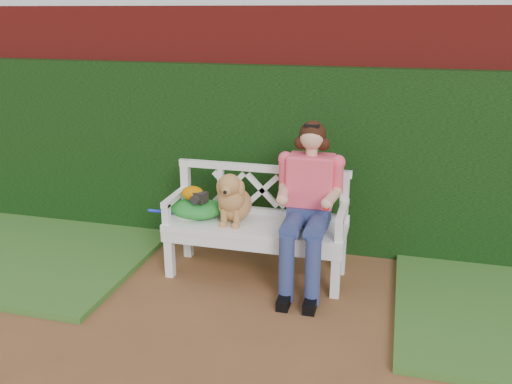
# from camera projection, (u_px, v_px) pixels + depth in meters

# --- Properties ---
(ground) EXTENTS (60.00, 60.00, 0.00)m
(ground) POSITION_uv_depth(u_px,v_px,m) (229.00, 339.00, 3.74)
(ground) COLOR brown
(brick_wall) EXTENTS (10.00, 0.30, 2.20)m
(brick_wall) POSITION_uv_depth(u_px,v_px,m) (287.00, 128.00, 5.13)
(brick_wall) COLOR maroon
(brick_wall) RESTS_ON ground
(ivy_hedge) EXTENTS (10.00, 0.18, 1.70)m
(ivy_hedge) POSITION_uv_depth(u_px,v_px,m) (282.00, 159.00, 5.01)
(ivy_hedge) COLOR #184411
(ivy_hedge) RESTS_ON ground
(grass_left) EXTENTS (2.60, 2.00, 0.05)m
(grass_left) POSITION_uv_depth(u_px,v_px,m) (16.00, 247.00, 5.14)
(grass_left) COLOR #295B22
(grass_left) RESTS_ON ground
(garden_bench) EXTENTS (1.63, 0.74, 0.48)m
(garden_bench) POSITION_uv_depth(u_px,v_px,m) (256.00, 249.00, 4.58)
(garden_bench) COLOR white
(garden_bench) RESTS_ON ground
(seated_woman) EXTENTS (0.81, 0.90, 1.30)m
(seated_woman) POSITION_uv_depth(u_px,v_px,m) (309.00, 209.00, 4.33)
(seated_woman) COLOR #FF658E
(seated_woman) RESTS_ON ground
(dog) EXTENTS (0.38, 0.46, 0.45)m
(dog) POSITION_uv_depth(u_px,v_px,m) (234.00, 196.00, 4.47)
(dog) COLOR #AE7B2F
(dog) RESTS_ON garden_bench
(tennis_racket) EXTENTS (0.61, 0.36, 0.03)m
(tennis_racket) POSITION_uv_depth(u_px,v_px,m) (188.00, 214.00, 4.66)
(tennis_racket) COLOR white
(tennis_racket) RESTS_ON garden_bench
(green_bag) EXTENTS (0.52, 0.44, 0.15)m
(green_bag) POSITION_uv_depth(u_px,v_px,m) (196.00, 208.00, 4.61)
(green_bag) COLOR green
(green_bag) RESTS_ON garden_bench
(camera_item) EXTENTS (0.16, 0.14, 0.09)m
(camera_item) POSITION_uv_depth(u_px,v_px,m) (199.00, 197.00, 4.53)
(camera_item) COLOR black
(camera_item) RESTS_ON green_bag
(baseball_glove) EXTENTS (0.23, 0.20, 0.12)m
(baseball_glove) POSITION_uv_depth(u_px,v_px,m) (193.00, 193.00, 4.57)
(baseball_glove) COLOR #CE6E01
(baseball_glove) RESTS_ON green_bag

